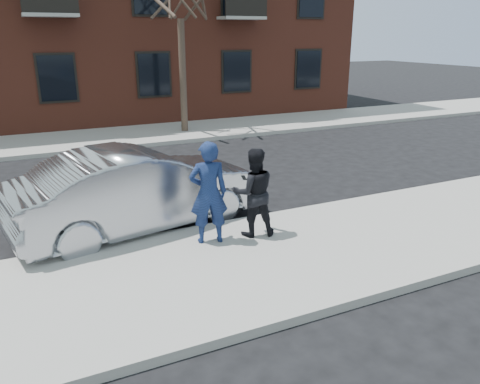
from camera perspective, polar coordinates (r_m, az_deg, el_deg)
ground at (r=7.79m, az=-11.97°, el=-11.07°), size 100.00×100.00×0.00m
near_sidewalk at (r=7.54m, az=-11.54°, el=-11.45°), size 50.00×3.50×0.15m
near_curb at (r=9.12m, az=-14.35°, el=-6.13°), size 50.00×0.10×0.15m
far_sidewalk at (r=18.34m, az=-20.48°, el=5.77°), size 50.00×3.50×0.15m
far_curb at (r=16.58m, az=-19.85°, el=4.57°), size 50.00×0.10×0.15m
silver_sedan at (r=9.64m, az=-12.06°, el=0.32°), size 5.36×2.72×1.68m
man_hoodie at (r=8.43m, az=-3.87°, el=-0.10°), size 0.78×0.60×1.90m
man_peacoat at (r=8.76m, az=1.67°, el=-0.06°), size 0.95×0.82×1.70m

